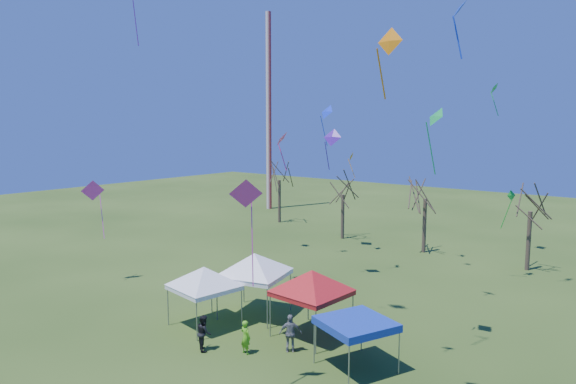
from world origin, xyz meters
name	(u,v)px	position (x,y,z in m)	size (l,w,h in m)	color
ground	(254,361)	(0.00, 0.00, 0.00)	(140.00, 140.00, 0.00)	#294415
radio_mast	(269,112)	(-28.00, 34.00, 12.50)	(0.70, 0.70, 25.00)	silver
tree_0	(279,165)	(-20.85, 27.38, 6.49)	(3.83, 3.83, 8.44)	#3D2D21
tree_1	(343,179)	(-10.77, 24.65, 5.79)	(3.42, 3.42, 7.54)	#3D2D21
tree_2	(426,180)	(-2.37, 24.38, 6.29)	(3.71, 3.71, 8.18)	#3D2D21
tree_3	(532,190)	(6.03, 24.04, 6.08)	(3.59, 3.59, 7.91)	#3D2D21
tent_white_west	(204,271)	(-4.97, 1.52, 3.07)	(4.27, 4.27, 3.81)	gray
tent_white_mid	(254,258)	(-3.95, 4.43, 3.37)	(4.59, 4.59, 4.18)	gray
tent_red	(312,275)	(0.38, 4.02, 3.26)	(4.58, 4.58, 4.05)	gray
tent_blue	(356,324)	(4.05, 2.28, 2.08)	(3.76, 3.76, 2.26)	gray
person_dark	(204,332)	(-2.74, -0.59, 0.87)	(0.85, 0.66, 1.74)	black
person_green	(246,337)	(-0.87, 0.36, 0.82)	(0.60, 0.39, 1.64)	#58B31C
person_grey	(291,333)	(0.69, 1.85, 0.93)	(1.08, 0.45, 1.85)	slate
kite_17	(435,118)	(5.62, 6.51, 11.20)	(1.26, 1.16, 3.22)	green
kite_5	(246,194)	(1.69, -2.26, 8.18)	(1.40, 1.42, 4.30)	#D52FA2
kite_19	(494,89)	(4.69, 18.28, 13.21)	(0.58, 0.83, 2.18)	green
kite_22	(511,197)	(5.50, 20.64, 5.89)	(0.85, 0.98, 2.78)	green
kite_11	(332,137)	(-4.34, 12.91, 10.02)	(1.41, 0.88, 2.91)	#4C17A4
kite_27	(389,42)	(6.96, -0.86, 13.58)	(0.96, 0.63, 2.36)	orange
kite_9	(459,11)	(9.40, -1.21, 14.21)	(0.72, 0.83, 1.75)	blue
kite_13	(351,157)	(-7.23, 20.19, 8.22)	(0.73, 0.96, 2.26)	orange
kite_1	(281,139)	(-0.99, 3.25, 10.17)	(0.94, 1.08, 2.01)	#EB3491
kite_2	(327,112)	(-9.49, 19.83, 11.98)	(1.67, 1.32, 3.58)	#1633EC
kite_14	(93,191)	(-16.72, 2.22, 6.43)	(1.32, 1.67, 4.08)	#F035BE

